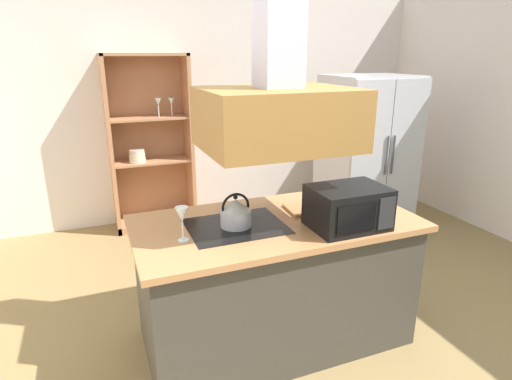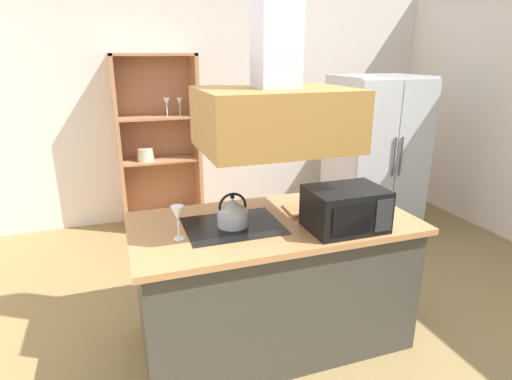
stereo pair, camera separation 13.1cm
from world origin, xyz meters
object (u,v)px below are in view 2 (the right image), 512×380
at_px(refrigerator, 375,156).
at_px(cutting_board, 311,209).
at_px(dish_cabinet, 159,151).
at_px(kettle, 233,212).
at_px(wine_glass_on_counter, 178,215).
at_px(microwave, 345,209).

height_order(refrigerator, cutting_board, refrigerator).
distance_m(dish_cabinet, kettle, 2.47).
distance_m(kettle, cutting_board, 0.60).
relative_size(refrigerator, wine_glass_on_counter, 8.32).
height_order(dish_cabinet, wine_glass_on_counter, dish_cabinet).
height_order(refrigerator, microwave, refrigerator).
bearing_deg(refrigerator, wine_glass_on_counter, -147.03).
height_order(kettle, microwave, microwave).
bearing_deg(dish_cabinet, microwave, -73.40).
bearing_deg(wine_glass_on_counter, microwave, -10.16).
bearing_deg(microwave, wine_glass_on_counter, 169.84).
bearing_deg(microwave, dish_cabinet, 106.60).
bearing_deg(refrigerator, kettle, -144.31).
xyz_separation_m(dish_cabinet, wine_glass_on_counter, (-0.18, -2.55, 0.19)).
bearing_deg(refrigerator, dish_cabinet, 155.59).
relative_size(refrigerator, dish_cabinet, 0.89).
relative_size(refrigerator, cutting_board, 5.04).
xyz_separation_m(dish_cabinet, microwave, (0.81, -2.73, 0.16)).
bearing_deg(kettle, refrigerator, 35.69).
bearing_deg(wine_glass_on_counter, kettle, 13.86).
height_order(dish_cabinet, kettle, dish_cabinet).
height_order(refrigerator, kettle, refrigerator).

